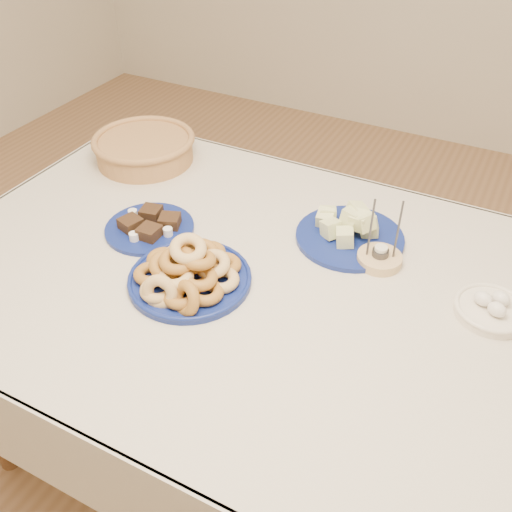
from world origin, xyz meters
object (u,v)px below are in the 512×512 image
object	(u,v)px
donut_platter	(188,273)
melon_plate	(349,231)
brownie_plate	(150,226)
wicker_basket	(144,148)
dining_table	(265,309)
egg_bowl	(492,309)
candle_holder	(379,258)

from	to	relation	value
donut_platter	melon_plate	xyz separation A→B (m)	(0.27, 0.35, -0.01)
brownie_plate	wicker_basket	distance (m)	0.39
melon_plate	wicker_basket	size ratio (longest dim) A/B	1.06
dining_table	egg_bowl	distance (m)	0.53
candle_holder	wicker_basket	bearing A→B (deg)	168.86
dining_table	donut_platter	distance (m)	0.23
egg_bowl	melon_plate	bearing A→B (deg)	161.76
wicker_basket	candle_holder	xyz separation A→B (m)	(0.83, -0.16, -0.03)
donut_platter	wicker_basket	size ratio (longest dim) A/B	0.93
candle_holder	brownie_plate	bearing A→B (deg)	-166.01
dining_table	donut_platter	world-z (taller)	donut_platter
wicker_basket	melon_plate	bearing A→B (deg)	-7.69
melon_plate	candle_holder	bearing A→B (deg)	-32.12
donut_platter	egg_bowl	distance (m)	0.69
brownie_plate	donut_platter	bearing A→B (deg)	-32.72
candle_holder	egg_bowl	bearing A→B (deg)	-12.29
brownie_plate	egg_bowl	world-z (taller)	egg_bowl
brownie_plate	egg_bowl	size ratio (longest dim) A/B	1.14
dining_table	candle_holder	world-z (taller)	candle_holder
brownie_plate	candle_holder	xyz separation A→B (m)	(0.59, 0.15, 0.00)
donut_platter	egg_bowl	xyz separation A→B (m)	(0.66, 0.22, -0.02)
donut_platter	brownie_plate	bearing A→B (deg)	147.28
dining_table	egg_bowl	xyz separation A→B (m)	(0.51, 0.12, 0.12)
brownie_plate	candle_holder	distance (m)	0.61
candle_holder	melon_plate	bearing A→B (deg)	147.88
dining_table	brownie_plate	size ratio (longest dim) A/B	7.07
wicker_basket	egg_bowl	bearing A→B (deg)	-11.43
melon_plate	egg_bowl	distance (m)	0.40
donut_platter	wicker_basket	distance (m)	0.64
donut_platter	candle_holder	bearing A→B (deg)	36.91
melon_plate	candle_holder	size ratio (longest dim) A/B	1.86
dining_table	candle_holder	distance (m)	0.31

